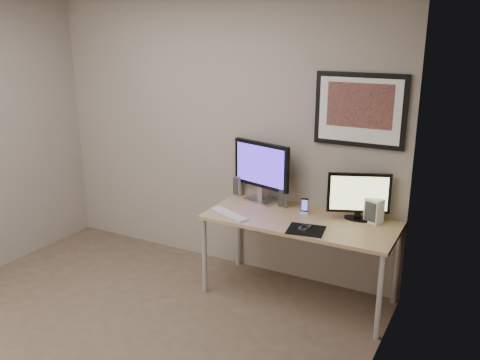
{
  "coord_description": "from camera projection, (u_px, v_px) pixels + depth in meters",
  "views": [
    {
      "loc": [
        2.42,
        -2.39,
        2.26
      ],
      "look_at": [
        0.56,
        1.1,
        1.07
      ],
      "focal_mm": 38.0,
      "sensor_mm": 36.0,
      "label": 1
    }
  ],
  "objects": [
    {
      "name": "floor",
      "position": [
        104.0,
        346.0,
        3.76
      ],
      "size": [
        3.6,
        3.6,
        0.0
      ],
      "primitive_type": "plane",
      "color": "brown",
      "rests_on": "ground"
    },
    {
      "name": "room",
      "position": [
        129.0,
        117.0,
        3.66
      ],
      "size": [
        3.6,
        3.6,
        3.6
      ],
      "color": "white",
      "rests_on": "ground"
    },
    {
      "name": "desk",
      "position": [
        300.0,
        226.0,
        4.26
      ],
      "size": [
        1.6,
        0.7,
        0.73
      ],
      "color": "#A67C50",
      "rests_on": "floor"
    },
    {
      "name": "framed_art",
      "position": [
        360.0,
        110.0,
        4.1
      ],
      "size": [
        0.75,
        0.04,
        0.6
      ],
      "color": "black",
      "rests_on": "room"
    },
    {
      "name": "monitor_large",
      "position": [
        261.0,
        169.0,
        4.57
      ],
      "size": [
        0.6,
        0.26,
        0.56
      ],
      "rotation": [
        0.0,
        0.0,
        -0.26
      ],
      "color": "#AAAAAF",
      "rests_on": "desk"
    },
    {
      "name": "monitor_tv",
      "position": [
        359.0,
        195.0,
        4.16
      ],
      "size": [
        0.49,
        0.22,
        0.4
      ],
      "rotation": [
        0.0,
        0.0,
        0.38
      ],
      "color": "black",
      "rests_on": "desk"
    },
    {
      "name": "speaker_left",
      "position": [
        238.0,
        186.0,
        4.8
      ],
      "size": [
        0.09,
        0.09,
        0.19
      ],
      "primitive_type": "cylinder",
      "rotation": [
        0.0,
        0.0,
        -0.26
      ],
      "color": "#AAAAAF",
      "rests_on": "desk"
    },
    {
      "name": "speaker_right",
      "position": [
        283.0,
        197.0,
        4.49
      ],
      "size": [
        0.09,
        0.09,
        0.19
      ],
      "primitive_type": "cylinder",
      "rotation": [
        0.0,
        0.0,
        0.17
      ],
      "color": "#AAAAAF",
      "rests_on": "desk"
    },
    {
      "name": "phone_dock",
      "position": [
        305.0,
        206.0,
        4.34
      ],
      "size": [
        0.08,
        0.08,
        0.14
      ],
      "primitive_type": "cube",
      "rotation": [
        0.0,
        0.0,
        0.24
      ],
      "color": "black",
      "rests_on": "desk"
    },
    {
      "name": "keyboard",
      "position": [
        229.0,
        214.0,
        4.33
      ],
      "size": [
        0.44,
        0.28,
        0.02
      ],
      "primitive_type": "cube",
      "rotation": [
        0.0,
        0.0,
        -0.41
      ],
      "color": "silver",
      "rests_on": "desk"
    },
    {
      "name": "mousepad",
      "position": [
        306.0,
        230.0,
        4.0
      ],
      "size": [
        0.32,
        0.3,
        0.0
      ],
      "primitive_type": "cube",
      "rotation": [
        0.0,
        0.0,
        0.17
      ],
      "color": "black",
      "rests_on": "desk"
    },
    {
      "name": "mouse",
      "position": [
        305.0,
        227.0,
        4.02
      ],
      "size": [
        0.07,
        0.11,
        0.03
      ],
      "primitive_type": "ellipsoid",
      "rotation": [
        0.0,
        0.0,
        -0.12
      ],
      "color": "black",
      "rests_on": "mousepad"
    },
    {
      "name": "fan_unit",
      "position": [
        374.0,
        211.0,
        4.14
      ],
      "size": [
        0.16,
        0.14,
        0.2
      ],
      "primitive_type": "cube",
      "rotation": [
        0.0,
        0.0,
        -0.4
      ],
      "color": "white",
      "rests_on": "desk"
    }
  ]
}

